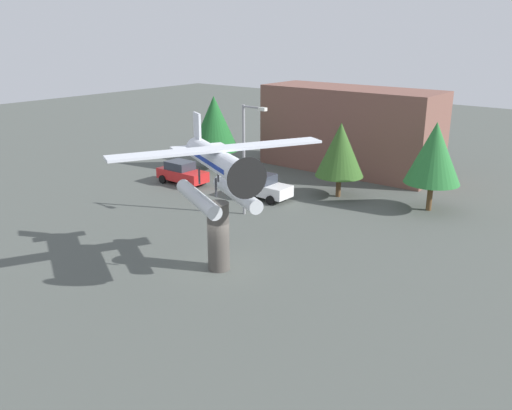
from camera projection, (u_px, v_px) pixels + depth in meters
ground_plane at (219, 269)px, 27.32m from camera, size 140.00×140.00×0.00m
display_pedestal at (218, 236)px, 26.77m from camera, size 1.10×1.10×3.51m
floatplane_monument at (218, 170)px, 25.59m from camera, size 7.12×9.75×4.00m
car_near_red at (182, 173)px, 42.09m from camera, size 4.20×2.02×1.76m
car_mid_white at (262, 186)px, 38.50m from camera, size 4.20×2.02×1.76m
streetlight_primary at (246, 152)px, 34.00m from camera, size 1.84×0.28×7.13m
storefront_building at (350, 129)px, 45.55m from camera, size 15.03×5.35×6.96m
tree_west at (214, 123)px, 45.75m from camera, size 4.14×4.14×6.26m
tree_east at (340, 150)px, 38.05m from camera, size 3.45×3.45×5.38m
tree_center_back at (434, 153)px, 34.95m from camera, size 3.64×3.64×5.94m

